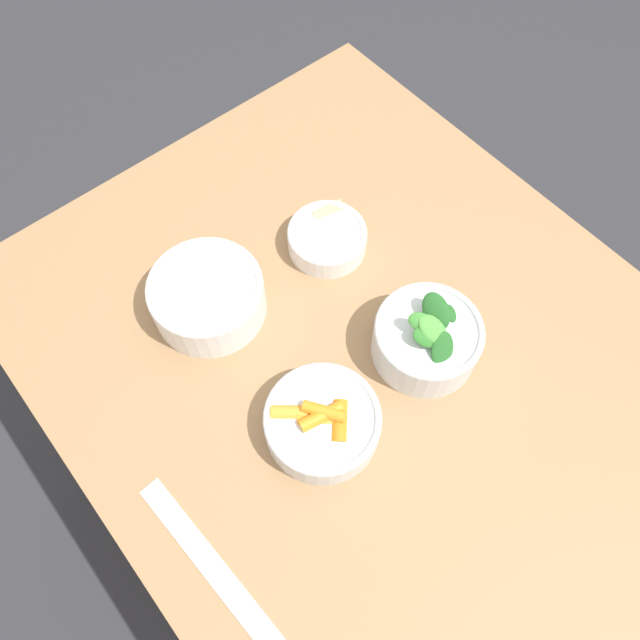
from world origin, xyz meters
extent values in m
plane|color=#2D2D33|center=(0.00, 0.00, 0.00)|extent=(10.00, 10.00, 0.00)
cube|color=#99724C|center=(0.00, 0.00, 0.76)|extent=(1.00, 0.83, 0.03)
cube|color=olive|center=(-0.44, -0.35, 0.38)|extent=(0.06, 0.06, 0.75)
cube|color=olive|center=(0.44, -0.35, 0.38)|extent=(0.06, 0.06, 0.75)
cube|color=olive|center=(0.44, 0.35, 0.38)|extent=(0.06, 0.06, 0.75)
cylinder|color=silver|center=(-0.06, 0.12, 0.80)|extent=(0.15, 0.15, 0.05)
torus|color=silver|center=(-0.06, 0.12, 0.82)|extent=(0.15, 0.15, 0.01)
cylinder|color=orange|center=(-0.06, 0.13, 0.82)|extent=(0.05, 0.06, 0.02)
cylinder|color=orange|center=(-0.08, 0.11, 0.82)|extent=(0.06, 0.06, 0.02)
cylinder|color=orange|center=(-0.03, 0.15, 0.82)|extent=(0.05, 0.05, 0.02)
cylinder|color=orange|center=(-0.06, 0.12, 0.83)|extent=(0.06, 0.05, 0.02)
cylinder|color=orange|center=(-0.06, 0.12, 0.83)|extent=(0.03, 0.06, 0.02)
cylinder|color=silver|center=(-0.06, -0.06, 0.81)|extent=(0.15, 0.15, 0.06)
torus|color=silver|center=(-0.06, -0.06, 0.84)|extent=(0.15, 0.15, 0.01)
ellipsoid|color=#235B23|center=(-0.10, -0.05, 0.85)|extent=(0.05, 0.06, 0.04)
ellipsoid|color=#4C933D|center=(-0.07, -0.06, 0.86)|extent=(0.05, 0.04, 0.03)
ellipsoid|color=#3D8433|center=(-0.06, -0.05, 0.87)|extent=(0.04, 0.04, 0.03)
ellipsoid|color=#235B23|center=(-0.07, -0.11, 0.84)|extent=(0.06, 0.05, 0.04)
ellipsoid|color=#235B23|center=(-0.05, -0.08, 0.86)|extent=(0.06, 0.05, 0.05)
ellipsoid|color=#2D7028|center=(-0.07, -0.05, 0.86)|extent=(0.05, 0.06, 0.03)
cylinder|color=white|center=(0.19, 0.13, 0.81)|extent=(0.17, 0.17, 0.06)
torus|color=white|center=(0.19, 0.13, 0.84)|extent=(0.17, 0.17, 0.01)
cylinder|color=#9E6B4C|center=(0.19, 0.13, 0.80)|extent=(0.15, 0.15, 0.04)
ellipsoid|color=#AD7551|center=(0.21, 0.11, 0.82)|extent=(0.01, 0.01, 0.01)
ellipsoid|color=#AD7551|center=(0.24, 0.10, 0.82)|extent=(0.01, 0.01, 0.01)
ellipsoid|color=#AD7551|center=(0.13, 0.16, 0.82)|extent=(0.01, 0.01, 0.01)
ellipsoid|color=#AD7551|center=(0.14, 0.17, 0.83)|extent=(0.01, 0.01, 0.01)
ellipsoid|color=#A36B4C|center=(0.19, 0.07, 0.82)|extent=(0.01, 0.01, 0.01)
ellipsoid|color=#8E5B3D|center=(0.24, 0.17, 0.83)|extent=(0.01, 0.01, 0.01)
ellipsoid|color=#AD7551|center=(0.18, 0.08, 0.83)|extent=(0.01, 0.01, 0.01)
ellipsoid|color=#AD7551|center=(0.21, 0.06, 0.83)|extent=(0.01, 0.01, 0.01)
ellipsoid|color=#AD7551|center=(0.13, 0.14, 0.82)|extent=(0.01, 0.01, 0.01)
ellipsoid|color=#AD7551|center=(0.13, 0.14, 0.82)|extent=(0.01, 0.01, 0.01)
ellipsoid|color=#8E5B3D|center=(0.13, 0.15, 0.83)|extent=(0.01, 0.01, 0.01)
ellipsoid|color=#A36B4C|center=(0.17, 0.10, 0.83)|extent=(0.01, 0.01, 0.01)
cylinder|color=beige|center=(0.23, 0.11, 0.83)|extent=(0.02, 0.02, 0.01)
cylinder|color=tan|center=(0.22, 0.12, 0.83)|extent=(0.03, 0.03, 0.01)
cylinder|color=tan|center=(0.21, 0.08, 0.83)|extent=(0.03, 0.03, 0.01)
cylinder|color=beige|center=(0.24, 0.10, 0.83)|extent=(0.02, 0.02, 0.01)
cylinder|color=#E0A88E|center=(0.18, 0.10, 0.83)|extent=(0.03, 0.03, 0.01)
cylinder|color=white|center=(0.16, -0.07, 0.80)|extent=(0.12, 0.12, 0.04)
torus|color=white|center=(0.16, -0.07, 0.82)|extent=(0.12, 0.12, 0.01)
cube|color=tan|center=(0.16, -0.09, 0.80)|extent=(0.06, 0.06, 0.01)
cube|color=tan|center=(0.16, -0.07, 0.81)|extent=(0.06, 0.06, 0.01)
cube|color=tan|center=(0.17, -0.10, 0.81)|extent=(0.07, 0.06, 0.02)
cube|color=silver|center=(-0.14, 0.34, 0.78)|extent=(0.33, 0.04, 0.00)
camera|label=1|loc=(-0.26, 0.30, 1.59)|focal=35.00mm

